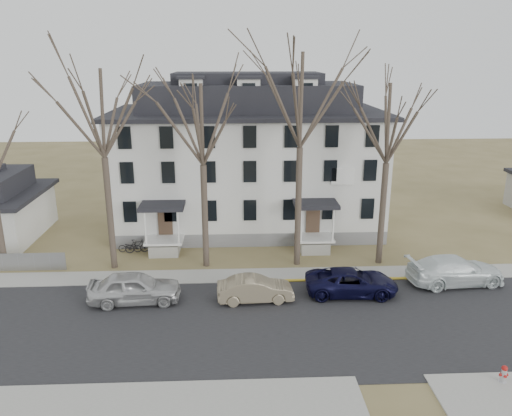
{
  "coord_description": "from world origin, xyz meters",
  "views": [
    {
      "loc": [
        -3.08,
        -20.65,
        13.32
      ],
      "look_at": [
        -1.75,
        9.0,
        4.17
      ],
      "focal_mm": 35.0,
      "sensor_mm": 36.0,
      "label": 1
    }
  ],
  "objects_px": {
    "car_silver": "(135,288)",
    "car_tan": "(255,290)",
    "car_navy": "(351,282)",
    "car_white": "(455,271)",
    "bicycle_right": "(137,247)",
    "tree_far_left": "(100,107)",
    "tree_center": "(301,94)",
    "fire_hydrant": "(504,374)",
    "bicycle_left": "(130,247)",
    "tree_mid_left": "(202,119)",
    "tree_mid_right": "(390,118)",
    "boarding_house": "(248,160)"
  },
  "relations": [
    {
      "from": "tree_far_left",
      "to": "car_navy",
      "type": "bearing_deg",
      "value": -17.09
    },
    {
      "from": "boarding_house",
      "to": "car_silver",
      "type": "distance_m",
      "value": 15.41
    },
    {
      "from": "tree_mid_left",
      "to": "tree_center",
      "type": "relative_size",
      "value": 0.87
    },
    {
      "from": "tree_far_left",
      "to": "tree_mid_right",
      "type": "relative_size",
      "value": 1.08
    },
    {
      "from": "tree_mid_left",
      "to": "tree_center",
      "type": "height_order",
      "value": "tree_center"
    },
    {
      "from": "tree_mid_left",
      "to": "bicycle_left",
      "type": "relative_size",
      "value": 7.94
    },
    {
      "from": "car_silver",
      "to": "bicycle_right",
      "type": "distance_m",
      "value": 7.42
    },
    {
      "from": "boarding_house",
      "to": "car_tan",
      "type": "distance_m",
      "value": 14.06
    },
    {
      "from": "car_navy",
      "to": "tree_center",
      "type": "bearing_deg",
      "value": 32.37
    },
    {
      "from": "tree_mid_left",
      "to": "car_navy",
      "type": "distance_m",
      "value": 13.14
    },
    {
      "from": "car_white",
      "to": "fire_hydrant",
      "type": "distance_m",
      "value": 9.74
    },
    {
      "from": "car_white",
      "to": "tree_far_left",
      "type": "bearing_deg",
      "value": 75.29
    },
    {
      "from": "tree_far_left",
      "to": "car_tan",
      "type": "bearing_deg",
      "value": -29.52
    },
    {
      "from": "car_silver",
      "to": "car_tan",
      "type": "distance_m",
      "value": 6.73
    },
    {
      "from": "car_tan",
      "to": "fire_hydrant",
      "type": "distance_m",
      "value": 12.82
    },
    {
      "from": "boarding_house",
      "to": "car_tan",
      "type": "height_order",
      "value": "boarding_house"
    },
    {
      "from": "boarding_house",
      "to": "car_silver",
      "type": "bearing_deg",
      "value": -117.11
    },
    {
      "from": "tree_far_left",
      "to": "car_white",
      "type": "relative_size",
      "value": 2.35
    },
    {
      "from": "tree_mid_right",
      "to": "tree_center",
      "type": "bearing_deg",
      "value": 180.0
    },
    {
      "from": "car_white",
      "to": "bicycle_right",
      "type": "xyz_separation_m",
      "value": [
        -20.1,
        5.77,
        -0.35
      ]
    },
    {
      "from": "fire_hydrant",
      "to": "bicycle_left",
      "type": "bearing_deg",
      "value": 140.41
    },
    {
      "from": "tree_mid_right",
      "to": "car_silver",
      "type": "xyz_separation_m",
      "value": [
        -15.21,
        -4.96,
        -8.74
      ]
    },
    {
      "from": "fire_hydrant",
      "to": "car_navy",
      "type": "bearing_deg",
      "value": 118.33
    },
    {
      "from": "tree_mid_left",
      "to": "tree_far_left",
      "type": "bearing_deg",
      "value": 180.0
    },
    {
      "from": "tree_mid_left",
      "to": "tree_center",
      "type": "bearing_deg",
      "value": 0.0
    },
    {
      "from": "tree_center",
      "to": "car_white",
      "type": "relative_size",
      "value": 2.52
    },
    {
      "from": "car_tan",
      "to": "bicycle_right",
      "type": "distance_m",
      "value": 10.89
    },
    {
      "from": "tree_center",
      "to": "car_white",
      "type": "bearing_deg",
      "value": -20.48
    },
    {
      "from": "bicycle_right",
      "to": "car_silver",
      "type": "bearing_deg",
      "value": 179.73
    },
    {
      "from": "car_white",
      "to": "tree_center",
      "type": "bearing_deg",
      "value": 64.0
    },
    {
      "from": "car_navy",
      "to": "car_white",
      "type": "distance_m",
      "value": 6.66
    },
    {
      "from": "car_tan",
      "to": "car_white",
      "type": "distance_m",
      "value": 12.27
    },
    {
      "from": "bicycle_right",
      "to": "fire_hydrant",
      "type": "xyz_separation_m",
      "value": [
        18.08,
        -15.29,
        -0.07
      ]
    },
    {
      "from": "tree_mid_right",
      "to": "car_navy",
      "type": "height_order",
      "value": "tree_mid_right"
    },
    {
      "from": "tree_mid_right",
      "to": "car_navy",
      "type": "bearing_deg",
      "value": -122.88
    },
    {
      "from": "tree_mid_right",
      "to": "car_white",
      "type": "relative_size",
      "value": 2.19
    },
    {
      "from": "tree_far_left",
      "to": "car_silver",
      "type": "xyz_separation_m",
      "value": [
        2.29,
        -4.96,
        -9.48
      ]
    },
    {
      "from": "boarding_house",
      "to": "tree_mid_right",
      "type": "relative_size",
      "value": 1.63
    },
    {
      "from": "tree_mid_left",
      "to": "car_tan",
      "type": "distance_m",
      "value": 10.69
    },
    {
      "from": "car_tan",
      "to": "car_navy",
      "type": "bearing_deg",
      "value": -87.28
    },
    {
      "from": "boarding_house",
      "to": "tree_far_left",
      "type": "relative_size",
      "value": 1.52
    },
    {
      "from": "bicycle_right",
      "to": "tree_far_left",
      "type": "bearing_deg",
      "value": 145.72
    },
    {
      "from": "tree_far_left",
      "to": "bicycle_right",
      "type": "distance_m",
      "value": 10.18
    },
    {
      "from": "fire_hydrant",
      "to": "tree_far_left",
      "type": "bearing_deg",
      "value": 145.96
    },
    {
      "from": "car_tan",
      "to": "tree_mid_right",
      "type": "bearing_deg",
      "value": -62.54
    },
    {
      "from": "car_white",
      "to": "bicycle_right",
      "type": "distance_m",
      "value": 20.91
    },
    {
      "from": "tree_center",
      "to": "car_tan",
      "type": "relative_size",
      "value": 3.45
    },
    {
      "from": "tree_far_left",
      "to": "tree_center",
      "type": "height_order",
      "value": "tree_center"
    },
    {
      "from": "tree_far_left",
      "to": "bicycle_left",
      "type": "relative_size",
      "value": 8.55
    },
    {
      "from": "tree_mid_left",
      "to": "bicycle_left",
      "type": "distance_m",
      "value": 10.96
    }
  ]
}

